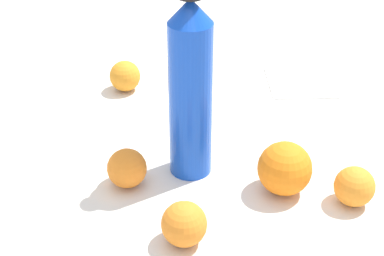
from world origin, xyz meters
The scene contains 8 objects.
ground_plane centered at (0.00, 0.00, 0.00)m, with size 2.40×2.40×0.00m, color silver.
water_bottle centered at (-0.05, 0.00, 0.15)m, with size 0.07×0.07×0.31m.
orange_0 centered at (0.11, 0.08, 0.03)m, with size 0.06×0.06×0.06m, color orange.
orange_1 centered at (-0.07, 0.15, 0.04)m, with size 0.08×0.08×0.08m, color orange.
orange_2 centered at (-0.22, -0.25, 0.03)m, with size 0.06×0.06×0.06m, color orange.
orange_3 centered at (0.04, -0.06, 0.03)m, with size 0.06×0.06×0.06m, color orange.
orange_4 centered at (-0.09, 0.26, 0.03)m, with size 0.06×0.06×0.06m, color orange.
folded_napkin centered at (-0.42, 0.04, 0.00)m, with size 0.14×0.13×0.01m, color white.
Camera 1 is at (0.63, 0.39, 0.56)m, focal length 54.69 mm.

